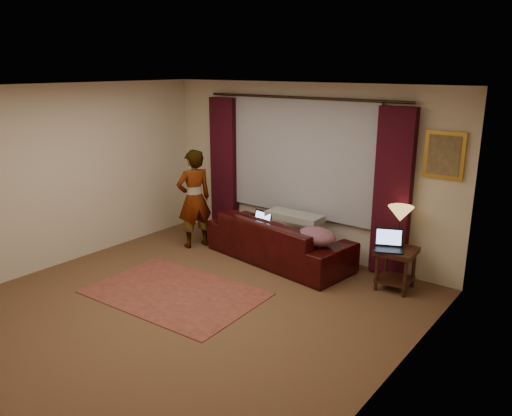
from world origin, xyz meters
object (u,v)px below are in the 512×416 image
at_px(tiffany_lamp, 399,226).
at_px(laptop_table, 389,241).
at_px(end_table, 395,269).
at_px(laptop_sofa, 257,221).
at_px(sofa, 279,231).
at_px(person, 194,199).

xyz_separation_m(tiffany_lamp, laptop_table, (-0.02, -0.26, -0.13)).
relative_size(end_table, laptop_table, 1.43).
distance_m(laptop_sofa, laptop_table, 2.04).
relative_size(sofa, laptop_table, 5.90).
xyz_separation_m(sofa, tiffany_lamp, (1.74, 0.26, 0.36)).
distance_m(laptop_sofa, tiffany_lamp, 2.09).
bearing_deg(person, sofa, 124.21).
xyz_separation_m(sofa, laptop_sofa, (-0.31, -0.13, 0.13)).
relative_size(tiffany_lamp, person, 0.33).
distance_m(laptop_sofa, end_table, 2.13).
bearing_deg(laptop_table, sofa, 155.59).
xyz_separation_m(laptop_sofa, tiffany_lamp, (2.05, 0.39, 0.23)).
height_order(end_table, tiffany_lamp, tiffany_lamp).
relative_size(laptop_sofa, person, 0.24).
bearing_deg(tiffany_lamp, end_table, -72.17).
bearing_deg(laptop_table, person, 161.48).
bearing_deg(end_table, laptop_table, -116.79).
xyz_separation_m(laptop_sofa, end_table, (2.09, 0.24, -0.31)).
xyz_separation_m(sofa, end_table, (1.78, 0.11, -0.18)).
relative_size(tiffany_lamp, laptop_table, 1.36).
relative_size(laptop_sofa, tiffany_lamp, 0.71).
height_order(sofa, laptop_table, sofa).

